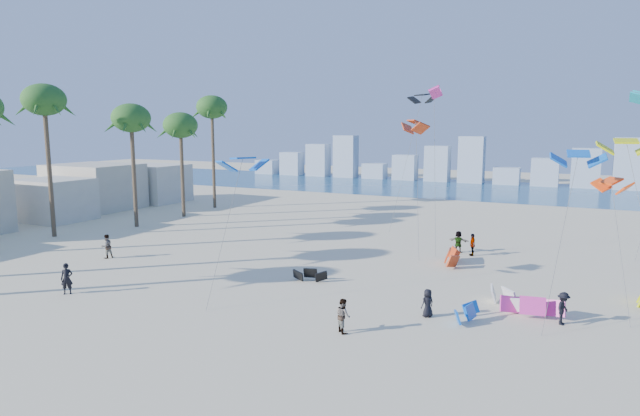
% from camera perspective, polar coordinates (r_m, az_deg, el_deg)
% --- Properties ---
extents(ground, '(220.00, 220.00, 0.00)m').
position_cam_1_polar(ground, '(26.87, -21.84, -13.83)').
color(ground, beige).
rests_on(ground, ground).
extents(ocean, '(220.00, 220.00, 0.00)m').
position_cam_1_polar(ocean, '(90.92, 13.91, 2.11)').
color(ocean, navy).
rests_on(ocean, ground).
extents(kitesurfer_near, '(0.83, 0.78, 1.90)m').
position_cam_1_polar(kitesurfer_near, '(35.70, -25.61, -6.88)').
color(kitesurfer_near, black).
rests_on(kitesurfer_near, ground).
extents(kitesurfer_mid, '(1.05, 1.03, 1.71)m').
position_cam_1_polar(kitesurfer_mid, '(26.56, 2.50, -11.48)').
color(kitesurfer_mid, gray).
rests_on(kitesurfer_mid, ground).
extents(kitesurfers_far, '(37.82, 16.42, 1.86)m').
position_cam_1_polar(kitesurfers_far, '(37.55, 8.94, -5.51)').
color(kitesurfers_far, black).
rests_on(kitesurfers_far, ground).
extents(grounded_kites, '(21.27, 14.44, 1.05)m').
position_cam_1_polar(grounded_kites, '(33.76, 18.27, -8.16)').
color(grounded_kites, black).
rests_on(grounded_kites, ground).
extents(flying_kites, '(29.72, 30.51, 16.99)m').
position_cam_1_polar(flying_kites, '(40.72, 20.70, 9.85)').
color(flying_kites, blue).
rests_on(flying_kites, ground).
extents(palm_row, '(8.24, 44.80, 13.89)m').
position_cam_1_polar(palm_row, '(51.92, -25.54, 9.27)').
color(palm_row, brown).
rests_on(palm_row, ground).
extents(beachfront_buildings, '(11.50, 43.00, 6.00)m').
position_cam_1_polar(beachfront_buildings, '(64.75, -28.48, 1.13)').
color(beachfront_buildings, beige).
rests_on(beachfront_buildings, ground).
extents(distant_skyline, '(85.00, 3.00, 8.40)m').
position_cam_1_polar(distant_skyline, '(100.64, 14.52, 4.47)').
color(distant_skyline, '#9EADBF').
rests_on(distant_skyline, ground).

